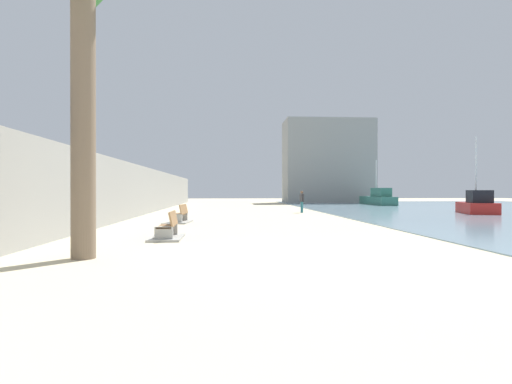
{
  "coord_description": "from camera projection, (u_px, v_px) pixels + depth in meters",
  "views": [
    {
      "loc": [
        -1.27,
        -10.91,
        1.71
      ],
      "look_at": [
        0.39,
        13.66,
        1.62
      ],
      "focal_mm": 29.16,
      "sensor_mm": 36.0,
      "label": 1
    }
  ],
  "objects": [
    {
      "name": "boat_far_left",
      "position": [
        378.0,
        199.0,
        48.51
      ],
      "size": [
        1.97,
        7.98,
        5.27
      ],
      "color": "#337060",
      "rests_on": "water_bay"
    },
    {
      "name": "boat_distant",
      "position": [
        477.0,
        205.0,
        30.14
      ],
      "size": [
        3.0,
        4.47,
        5.65
      ],
      "color": "red",
      "rests_on": "water_bay"
    },
    {
      "name": "bench_near",
      "position": [
        168.0,
        232.0,
        14.65
      ],
      "size": [
        1.12,
        2.11,
        0.98
      ],
      "color": "#9E9E99",
      "rests_on": "ground"
    },
    {
      "name": "bench_far",
      "position": [
        180.0,
        218.0,
        21.96
      ],
      "size": [
        1.31,
        2.2,
        0.98
      ],
      "color": "#9E9E99",
      "rests_on": "ground"
    },
    {
      "name": "palm_tree",
      "position": [
        82.0,
        13.0,
        10.33
      ],
      "size": [
        3.3,
        3.41,
        8.69
      ],
      "color": "#7A6651",
      "rests_on": "ground"
    },
    {
      "name": "person_walking",
      "position": [
        302.0,
        200.0,
        31.81
      ],
      "size": [
        0.3,
        0.48,
        1.69
      ],
      "color": "teal",
      "rests_on": "ground"
    },
    {
      "name": "harbor_building",
      "position": [
        328.0,
        162.0,
        57.7
      ],
      "size": [
        12.0,
        6.0,
        11.4
      ],
      "primitive_type": "cube",
      "color": "gray",
      "rests_on": "ground"
    },
    {
      "name": "seawall",
      "position": [
        137.0,
        191.0,
        28.43
      ],
      "size": [
        0.8,
        64.0,
        3.38
      ],
      "primitive_type": "cube",
      "color": "#9E9E99",
      "rests_on": "ground"
    },
    {
      "name": "ground_plane",
      "position": [
        246.0,
        215.0,
        28.94
      ],
      "size": [
        120.0,
        120.0,
        0.0
      ],
      "primitive_type": "plane",
      "color": "beige"
    }
  ]
}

